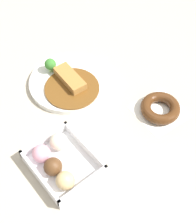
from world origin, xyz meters
The scene contains 4 objects.
ground_plane centered at (0.00, 0.00, 0.00)m, with size 1.60×1.60×0.00m, color #B2A893.
curry_plate centered at (-0.04, 0.03, 0.01)m, with size 0.26×0.26×0.07m.
donut_box centered at (0.19, -0.16, 0.02)m, with size 0.19×0.16×0.06m.
chocolate_ring_donut centered at (0.23, 0.18, 0.02)m, with size 0.15×0.15×0.03m.
Camera 1 is at (0.58, -0.34, 0.78)m, focal length 51.53 mm.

